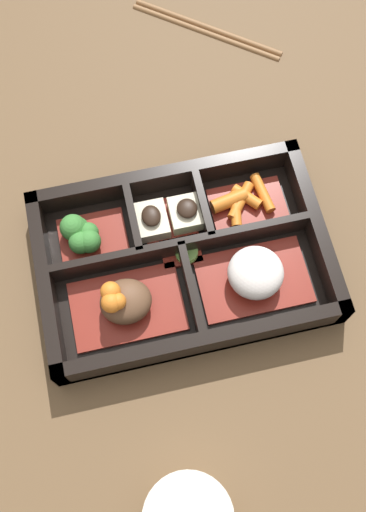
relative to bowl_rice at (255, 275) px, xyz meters
The scene contains 10 objects.
ground_plane 0.08m from the bowl_rice, 29.12° to the right, with size 3.00×3.00×0.00m, color brown.
bento_base 0.08m from the bowl_rice, 29.12° to the right, with size 0.31×0.21×0.01m.
bento_rim 0.08m from the bowl_rice, 30.79° to the right, with size 0.31×0.21×0.04m.
bowl_rice is the anchor object (origin of this frame).
bowl_stew 0.14m from the bowl_rice, ahead, with size 0.12×0.08×0.05m.
bowl_carrots 0.09m from the bowl_rice, 98.04° to the right, with size 0.08×0.06×0.02m.
bowl_tofu 0.11m from the bowl_rice, 49.87° to the right, with size 0.08×0.06×0.03m.
bowl_greens 0.19m from the bowl_rice, 27.09° to the right, with size 0.07×0.06×0.03m.
bowl_pickles 0.08m from the bowl_rice, 36.16° to the right, with size 0.04×0.03×0.01m.
chopsticks 0.35m from the bowl_rice, 95.35° to the right, with size 0.17×0.14×0.01m.
Camera 1 is at (0.05, 0.23, 0.62)m, focal length 42.00 mm.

